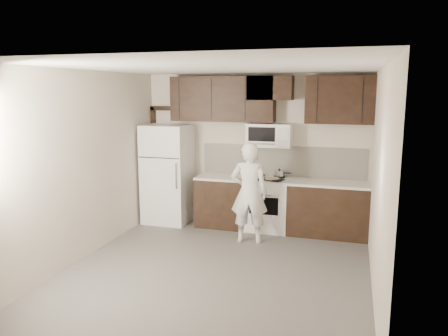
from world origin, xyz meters
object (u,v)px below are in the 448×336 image
at_px(refrigerator, 168,174).
at_px(microwave, 269,135).
at_px(person, 249,193).
at_px(stove, 267,204).

bearing_deg(refrigerator, microwave, 5.15).
bearing_deg(microwave, refrigerator, -174.85).
height_order(microwave, refrigerator, microwave).
height_order(refrigerator, person, refrigerator).
bearing_deg(refrigerator, person, -21.66).
height_order(microwave, person, microwave).
bearing_deg(person, stove, -108.48).
bearing_deg(stove, microwave, 90.10).
relative_size(stove, refrigerator, 0.52).
bearing_deg(microwave, stove, -89.90).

